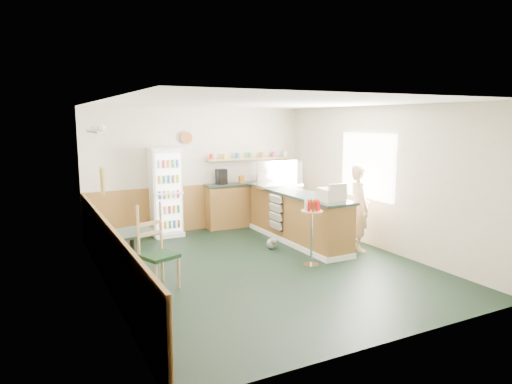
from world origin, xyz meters
TOP-DOWN VIEW (x-y plane):
  - ground at (0.00, 0.00)m, footprint 6.00×6.00m
  - room_envelope at (-0.23, 0.73)m, footprint 5.04×6.02m
  - service_counter at (1.35, 1.07)m, footprint 0.68×3.01m
  - back_counter at (1.19, 2.80)m, footprint 2.24×0.42m
  - drinks_fridge at (-0.84, 2.74)m, footprint 0.61×0.53m
  - display_case at (1.35, 1.86)m, footprint 0.97×0.51m
  - cash_register at (1.35, -0.05)m, footprint 0.42×0.44m
  - shopkeeper at (2.05, 0.01)m, footprint 0.54×0.64m
  - condiment_stand at (0.75, -0.35)m, footprint 0.35×0.35m
  - newspaper_rack at (0.99, 1.30)m, footprint 0.09×0.44m
  - cafe_table at (-2.05, 0.46)m, footprint 0.79×0.79m
  - cafe_chair at (-1.82, -0.13)m, footprint 0.59×0.60m
  - dog_doorstop at (0.64, 0.81)m, footprint 0.20×0.26m

SIDE VIEW (x-z plane):
  - ground at x=0.00m, z-range 0.00..0.00m
  - dog_doorstop at x=0.64m, z-range -0.01..0.23m
  - service_counter at x=1.35m, z-range -0.04..0.97m
  - cafe_table at x=-2.05m, z-range 0.15..0.88m
  - back_counter at x=1.19m, z-range -0.30..1.39m
  - newspaper_rack at x=0.99m, z-range 0.23..0.93m
  - cafe_chair at x=-1.82m, z-range 0.03..1.26m
  - condiment_stand at x=0.75m, z-range 0.21..1.31m
  - shopkeeper at x=2.05m, z-range 0.00..1.63m
  - drinks_fridge at x=-0.84m, z-range 0.00..1.86m
  - cash_register at x=1.35m, z-range 1.01..1.24m
  - display_case at x=1.35m, z-range 1.01..1.56m
  - room_envelope at x=-0.23m, z-range 0.16..2.88m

